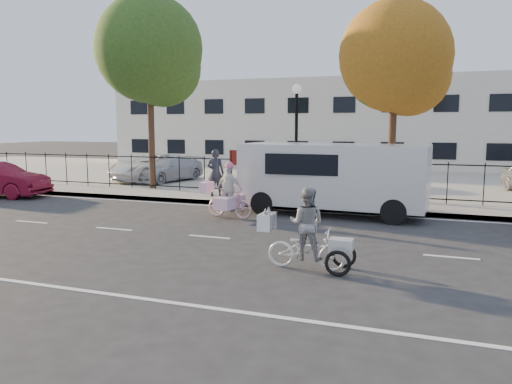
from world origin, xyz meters
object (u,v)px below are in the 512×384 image
at_px(pedestrian, 216,173).
at_px(lot_car_c, 349,173).
at_px(lot_car_a, 168,169).
at_px(lot_car_b, 154,167).
at_px(zebra_trike, 307,238).
at_px(unicorn_bike, 229,197).
at_px(white_van, 330,176).
at_px(lamppost, 296,121).

distance_m(pedestrian, lot_car_c, 6.78).
distance_m(lot_car_a, lot_car_b, 0.92).
distance_m(zebra_trike, lot_car_a, 15.78).
bearing_deg(unicorn_bike, lot_car_a, 47.33).
height_order(unicorn_bike, lot_car_a, unicorn_bike).
relative_size(white_van, lot_car_c, 1.83).
distance_m(lot_car_a, lot_car_c, 8.89).
relative_size(zebra_trike, lot_car_c, 0.54).
distance_m(lamppost, lot_car_c, 5.17).
bearing_deg(white_van, unicorn_bike, -145.57).
relative_size(unicorn_bike, white_van, 0.27).
bearing_deg(lot_car_a, lamppost, -9.32).
height_order(white_van, lot_car_c, white_van).
bearing_deg(unicorn_bike, zebra_trike, -135.23).
bearing_deg(pedestrian, unicorn_bike, 112.59).
height_order(zebra_trike, lot_car_a, zebra_trike).
height_order(zebra_trike, lot_car_c, zebra_trike).
xyz_separation_m(zebra_trike, unicorn_bike, (-3.75, 4.72, 0.01)).
bearing_deg(zebra_trike, lot_car_a, 38.52).
xyz_separation_m(lamppost, pedestrian, (-3.05, -0.77, -2.03)).
xyz_separation_m(zebra_trike, pedestrian, (-5.70, 8.02, 0.43)).
xyz_separation_m(lot_car_a, lot_car_c, (8.82, 1.10, 0.00)).
xyz_separation_m(pedestrian, lot_car_b, (-5.35, 4.21, -0.26)).
xyz_separation_m(unicorn_bike, lot_car_c, (2.42, 8.46, 0.08)).
relative_size(white_van, lot_car_b, 1.37).
distance_m(lamppost, pedestrian, 3.75).
bearing_deg(lamppost, lot_car_c, 73.39).
distance_m(white_van, pedestrian, 5.08).
xyz_separation_m(unicorn_bike, white_van, (2.89, 1.76, 0.62)).
distance_m(lot_car_b, lot_car_c, 9.77).
distance_m(lamppost, lot_car_a, 8.53).
height_order(pedestrian, lot_car_c, pedestrian).
relative_size(lot_car_a, lot_car_c, 1.13).
distance_m(zebra_trike, white_van, 6.57).
relative_size(unicorn_bike, lot_car_b, 0.37).
bearing_deg(unicorn_bike, lamppost, -8.91).
bearing_deg(unicorn_bike, white_van, -52.30).
relative_size(lamppost, pedestrian, 2.32).
height_order(unicorn_bike, white_van, white_van).
height_order(unicorn_bike, lot_car_b, unicorn_bike).
height_order(lamppost, pedestrian, lamppost).
relative_size(pedestrian, lot_car_c, 0.51).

